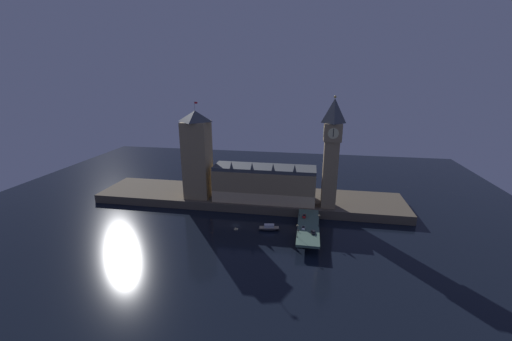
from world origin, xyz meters
The scene contains 14 objects.
ground_plane centered at (0.00, 0.00, 0.00)m, with size 400.00×400.00×0.00m, color black.
embankment centered at (0.00, 39.00, 2.94)m, with size 220.00×42.00×5.88m.
parliament_hall centered at (13.14, 30.70, 17.87)m, with size 69.56×20.74×28.90m.
clock_tower centered at (56.44, 26.07, 43.89)m, with size 11.29×11.40×71.83m.
victoria_tower centered at (-34.15, 30.06, 36.49)m, with size 17.46×17.46×66.96m.
bridge centered at (44.18, -5.00, 4.52)m, with size 12.36×46.00×6.08m.
car_northbound_lead centered at (41.46, 5.89, 6.79)m, with size 2.08×4.13×1.52m.
car_northbound_trail centered at (41.46, -9.50, 6.70)m, with size 1.93×4.01×1.33m.
car_southbound_lead centered at (46.89, -13.81, 6.69)m, with size 2.08×4.43×1.31m.
pedestrian_near_rail centered at (38.74, -13.91, 6.94)m, with size 0.38×0.38×1.63m.
pedestrian_far_rail centered at (38.74, 7.30, 6.92)m, with size 0.38×0.38×1.59m.
street_lamp_near centered at (38.34, -19.72, 10.63)m, with size 1.34×0.60×7.29m.
street_lamp_mid centered at (50.01, -5.00, 10.66)m, with size 1.34×0.60×7.34m.
boat_upstream centered at (21.13, -2.80, 1.37)m, with size 13.67×5.98×3.75m.
Camera 1 is at (42.24, -171.95, 88.56)m, focal length 22.00 mm.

